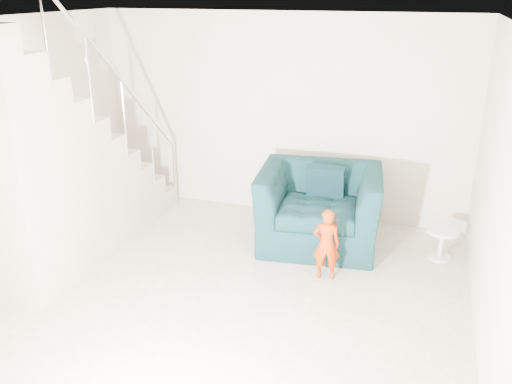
{
  "coord_description": "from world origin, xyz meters",
  "views": [
    {
      "loc": [
        1.88,
        -4.13,
        2.99
      ],
      "look_at": [
        0.15,
        1.2,
        0.85
      ],
      "focal_mm": 38.0,
      "sensor_mm": 36.0,
      "label": 1
    }
  ],
  "objects_px": {
    "toddler": "(326,244)",
    "staircase": "(54,182)",
    "armchair": "(319,207)",
    "side_table": "(442,239)"
  },
  "relations": [
    {
      "from": "armchair",
      "to": "staircase",
      "type": "xyz_separation_m",
      "value": [
        -2.73,
        -1.34,
        0.48
      ]
    },
    {
      "from": "armchair",
      "to": "toddler",
      "type": "bearing_deg",
      "value": -79.69
    },
    {
      "from": "armchair",
      "to": "toddler",
      "type": "height_order",
      "value": "armchair"
    },
    {
      "from": "staircase",
      "to": "toddler",
      "type": "bearing_deg",
      "value": 9.59
    },
    {
      "from": "toddler",
      "to": "staircase",
      "type": "xyz_separation_m",
      "value": [
        -2.99,
        -0.5,
        0.55
      ]
    },
    {
      "from": "toddler",
      "to": "side_table",
      "type": "xyz_separation_m",
      "value": [
        1.19,
        0.85,
        -0.15
      ]
    },
    {
      "from": "toddler",
      "to": "staircase",
      "type": "height_order",
      "value": "staircase"
    },
    {
      "from": "toddler",
      "to": "staircase",
      "type": "distance_m",
      "value": 3.08
    },
    {
      "from": "armchair",
      "to": "side_table",
      "type": "relative_size",
      "value": 3.85
    },
    {
      "from": "armchair",
      "to": "side_table",
      "type": "distance_m",
      "value": 1.46
    }
  ]
}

